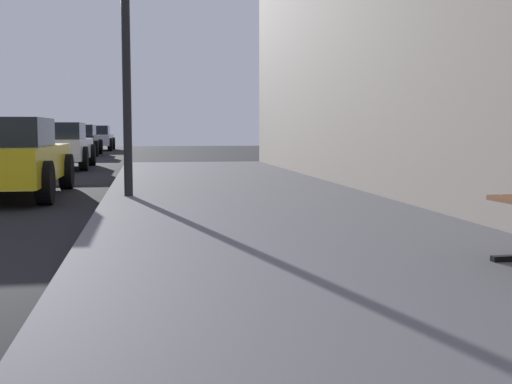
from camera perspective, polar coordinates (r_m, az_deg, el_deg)
sidewalk at (r=3.51m, az=14.88°, el=-11.59°), size 4.00×32.00×0.15m
car_white at (r=19.22m, az=-16.97°, el=3.88°), size 1.98×4.04×1.27m
car_black at (r=28.40m, az=-15.26°, el=4.36°), size 1.95×4.14×1.27m
car_silver at (r=35.27m, az=-13.77°, el=4.57°), size 1.93×4.52×1.27m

